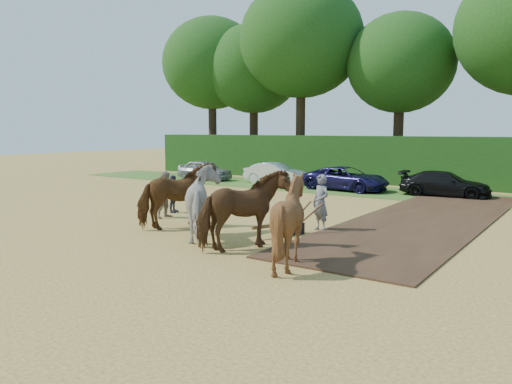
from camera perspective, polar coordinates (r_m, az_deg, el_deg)
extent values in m
plane|color=gold|center=(14.24, 4.91, -6.72)|extent=(120.00, 120.00, 0.00)
cube|color=#472D1C|center=(20.03, 18.78, -2.96)|extent=(4.50, 17.00, 0.05)
cube|color=#38601E|center=(27.11, 19.85, -0.47)|extent=(50.00, 5.00, 0.03)
cube|color=#14380F|center=(31.32, 22.12, 3.13)|extent=(46.00, 1.60, 3.00)
imported|color=tan|center=(19.63, -10.17, -0.29)|extent=(0.72, 0.91, 1.81)
imported|color=#262733|center=(20.78, -9.49, -0.22)|extent=(0.57, 0.97, 1.55)
imported|color=brown|center=(17.40, -8.92, -0.41)|extent=(2.19, 2.98, 2.29)
imported|color=beige|center=(15.70, -5.54, -1.17)|extent=(2.85, 2.68, 2.29)
imported|color=brown|center=(14.08, -1.36, -2.10)|extent=(2.19, 2.98, 2.29)
imported|color=#5B3616|center=(12.56, 3.88, -3.24)|extent=(2.52, 2.64, 2.29)
cube|color=black|center=(16.30, 3.81, -4.25)|extent=(0.73, 1.05, 0.38)
cube|color=brown|center=(15.89, 1.91, -3.83)|extent=(0.70, 1.45, 0.11)
cylinder|color=brown|center=(16.77, 5.00, -2.52)|extent=(0.35, 1.09, 0.80)
cylinder|color=brown|center=(16.39, 6.01, -2.75)|extent=(0.63, 0.98, 0.80)
imported|color=#9A9992|center=(16.96, 7.41, -1.22)|extent=(0.82, 0.69, 1.91)
imported|color=#A5A6AB|center=(34.02, -5.92, 2.51)|extent=(4.05, 1.70, 1.37)
imported|color=silver|center=(31.56, 2.22, 2.16)|extent=(4.09, 1.54, 1.33)
imported|color=#1B1646|center=(28.44, 10.29, 1.50)|extent=(4.98, 2.63, 1.34)
imported|color=black|center=(27.26, 20.76, 0.87)|extent=(4.59, 2.18, 1.29)
cylinder|color=#382616|center=(43.58, -4.97, 6.48)|extent=(0.70, 0.70, 5.85)
ellipsoid|color=#163F11|center=(43.94, -5.06, 14.43)|extent=(8.40, 8.40, 7.73)
cylinder|color=#382616|center=(41.55, -0.25, 6.17)|extent=(0.70, 0.70, 5.40)
ellipsoid|color=#163F11|center=(41.83, -0.26, 13.89)|extent=(7.80, 7.80, 7.18)
cylinder|color=#382616|center=(38.01, 5.09, 6.90)|extent=(0.70, 0.70, 6.53)
ellipsoid|color=#163F11|center=(38.58, 5.21, 16.92)|extent=(9.20, 9.20, 8.46)
cylinder|color=#382616|center=(36.49, 15.91, 5.59)|extent=(0.70, 0.70, 5.17)
ellipsoid|color=#163F11|center=(36.77, 16.20, 13.97)|extent=(7.40, 7.40, 6.81)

